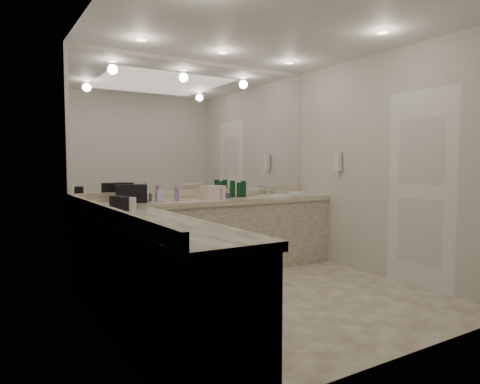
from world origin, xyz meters
TOP-DOWN VIEW (x-y plane):
  - floor at (0.00, 0.00)m, footprint 3.20×3.20m
  - ceiling at (0.00, 0.00)m, footprint 3.20×3.20m
  - wall_back at (0.00, 1.50)m, footprint 3.20×0.02m
  - wall_left at (-1.60, 0.00)m, footprint 0.02×3.00m
  - wall_right at (1.60, 0.00)m, footprint 0.02×3.00m
  - vanity_back_base at (0.00, 1.20)m, footprint 3.20×0.60m
  - vanity_back_top at (0.00, 1.19)m, footprint 3.20×0.64m
  - vanity_left_base at (-1.30, -0.30)m, footprint 0.60×2.40m
  - vanity_left_top at (-1.29, -0.30)m, footprint 0.64×2.42m
  - backsplash_back at (0.00, 1.48)m, footprint 3.20×0.04m
  - backsplash_left at (-1.58, 0.00)m, footprint 0.04×3.00m
  - mirror_back at (0.00, 1.49)m, footprint 3.12×0.01m
  - mirror_left at (-1.59, 0.00)m, footprint 0.01×2.92m
  - sink at (0.95, 1.20)m, footprint 0.44×0.44m
  - faucet at (0.95, 1.41)m, footprint 0.24×0.16m
  - wall_phone at (1.56, 0.70)m, footprint 0.06×0.10m
  - door at (1.59, -0.50)m, footprint 0.02×0.82m
  - black_toiletry_bag at (-0.98, 1.24)m, footprint 0.38×0.30m
  - black_bag_spill at (-1.30, 0.55)m, footprint 0.16×0.26m
  - cream_cosmetic_case at (-0.00, 1.20)m, footprint 0.32×0.24m
  - hand_towel at (1.29, 1.15)m, footprint 0.26×0.21m
  - lotion_left at (-1.30, 0.20)m, footprint 0.06×0.06m
  - soap_bottle_a at (-0.81, 1.30)m, footprint 0.11×0.11m
  - soap_bottle_b at (-0.68, 1.18)m, footprint 0.09×0.09m
  - soap_bottle_c at (0.16, 1.27)m, footprint 0.15×0.15m
  - green_bottle_0 at (0.32, 1.28)m, footprint 0.07×0.07m
  - green_bottle_1 at (0.47, 1.25)m, footprint 0.07×0.07m
  - green_bottle_2 at (0.41, 1.25)m, footprint 0.07×0.07m
  - amenity_bottle_0 at (-0.87, 1.27)m, footprint 0.05×0.05m
  - amenity_bottle_1 at (-0.02, 1.17)m, footprint 0.04×0.04m
  - amenity_bottle_2 at (-0.74, 1.32)m, footprint 0.04×0.04m
  - amenity_bottle_3 at (0.07, 1.16)m, footprint 0.06×0.06m
  - amenity_bottle_4 at (0.18, 1.16)m, footprint 0.06×0.06m
  - amenity_bottle_5 at (-0.00, 1.14)m, footprint 0.06×0.06m
  - amenity_bottle_6 at (0.14, 1.25)m, footprint 0.05×0.05m
  - amenity_bottle_7 at (-0.47, 1.19)m, footprint 0.05×0.05m

SIDE VIEW (x-z plane):
  - floor at x=0.00m, z-range 0.00..0.00m
  - vanity_back_base at x=0.00m, z-range 0.00..0.84m
  - vanity_left_base at x=-1.30m, z-range 0.00..0.84m
  - vanity_back_top at x=0.00m, z-range 0.84..0.90m
  - vanity_left_top at x=-1.29m, z-range 0.84..0.90m
  - sink at x=0.95m, z-range 0.88..0.91m
  - hand_towel at x=1.29m, z-range 0.90..0.94m
  - amenity_bottle_4 at x=0.18m, z-range 0.90..0.97m
  - amenity_bottle_2 at x=-0.74m, z-range 0.90..0.98m
  - amenity_bottle_6 at x=0.14m, z-range 0.90..1.00m
  - backsplash_back at x=0.00m, z-range 0.90..1.00m
  - backsplash_left at x=-1.58m, z-range 0.90..1.00m
  - amenity_bottle_1 at x=-0.02m, z-range 0.90..1.02m
  - black_bag_spill at x=-1.30m, z-range 0.90..1.03m
  - amenity_bottle_3 at x=0.07m, z-range 0.90..1.03m
  - lotion_left at x=-1.30m, z-range 0.90..1.04m
  - amenity_bottle_5 at x=0.00m, z-range 0.90..1.04m
  - faucet at x=0.95m, z-range 0.90..1.04m
  - amenity_bottle_0 at x=-0.87m, z-range 0.90..1.04m
  - amenity_bottle_7 at x=-0.47m, z-range 0.90..1.05m
  - soap_bottle_c at x=0.16m, z-range 0.90..1.06m
  - cream_cosmetic_case at x=0.00m, z-range 0.90..1.06m
  - soap_bottle_b at x=-0.68m, z-range 0.90..1.09m
  - green_bottle_2 at x=0.41m, z-range 0.90..1.09m
  - black_toiletry_bag at x=-0.98m, z-range 0.90..1.09m
  - green_bottle_1 at x=0.47m, z-range 0.90..1.10m
  - green_bottle_0 at x=0.32m, z-range 0.90..1.11m
  - soap_bottle_a at x=-0.81m, z-range 0.90..1.12m
  - door at x=1.59m, z-range 0.00..2.10m
  - wall_back at x=0.00m, z-range 0.00..2.60m
  - wall_left at x=-1.60m, z-range 0.00..2.60m
  - wall_right at x=1.60m, z-range 0.00..2.60m
  - wall_phone at x=1.56m, z-range 1.23..1.47m
  - mirror_back at x=0.00m, z-range 1.00..2.55m
  - mirror_left at x=-1.59m, z-range 1.00..2.55m
  - ceiling at x=0.00m, z-range 2.60..2.60m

